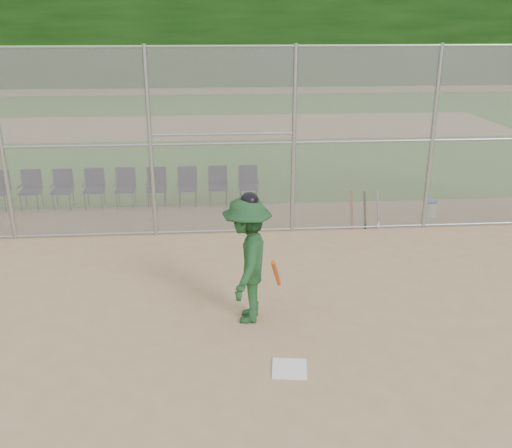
{
  "coord_description": "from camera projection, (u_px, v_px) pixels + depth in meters",
  "views": [
    {
      "loc": [
        -0.73,
        -6.79,
        4.5
      ],
      "look_at": [
        0.0,
        2.5,
        1.1
      ],
      "focal_mm": 40.0,
      "sensor_mm": 36.0,
      "label": 1
    }
  ],
  "objects": [
    {
      "name": "ground",
      "position": [
        270.0,
        359.0,
        7.96
      ],
      "size": [
        100.0,
        100.0,
        0.0
      ],
      "primitive_type": "plane",
      "color": "tan",
      "rests_on": "ground"
    },
    {
      "name": "grass_strip",
      "position": [
        228.0,
        126.0,
        24.81
      ],
      "size": [
        100.0,
        100.0,
        0.0
      ],
      "primitive_type": "plane",
      "color": "#31691F",
      "rests_on": "ground"
    },
    {
      "name": "dirt_patch_far",
      "position": [
        228.0,
        126.0,
        24.81
      ],
      "size": [
        24.0,
        24.0,
        0.0
      ],
      "primitive_type": "plane",
      "color": "tan",
      "rests_on": "ground"
    },
    {
      "name": "backstop_fence",
      "position": [
        247.0,
        140.0,
        11.93
      ],
      "size": [
        16.09,
        0.09,
        4.0
      ],
      "color": "gray",
      "rests_on": "ground"
    },
    {
      "name": "home_plate",
      "position": [
        289.0,
        369.0,
        7.72
      ],
      "size": [
        0.52,
        0.52,
        0.02
      ],
      "primitive_type": "cube",
      "rotation": [
        0.0,
        0.0,
        -0.13
      ],
      "color": "white",
      "rests_on": "ground"
    },
    {
      "name": "batter_at_plate",
      "position": [
        247.0,
        260.0,
        8.69
      ],
      "size": [
        1.01,
        1.42,
        2.09
      ],
      "color": "#1B4421",
      "rests_on": "ground"
    },
    {
      "name": "water_cooler",
      "position": [
        430.0,
        208.0,
        13.56
      ],
      "size": [
        0.32,
        0.32,
        0.41
      ],
      "color": "white",
      "rests_on": "ground"
    },
    {
      "name": "spare_bats",
      "position": [
        365.0,
        210.0,
        12.81
      ],
      "size": [
        0.66,
        0.34,
        0.84
      ],
      "color": "#D84C14",
      "rests_on": "ground"
    },
    {
      "name": "chair_1",
      "position": [
        30.0,
        191.0,
        13.98
      ],
      "size": [
        0.54,
        0.52,
        0.96
      ],
      "primitive_type": null,
      "color": "#0F1039",
      "rests_on": "ground"
    },
    {
      "name": "chair_2",
      "position": [
        62.0,
        190.0,
        14.04
      ],
      "size": [
        0.54,
        0.52,
        0.96
      ],
      "primitive_type": null,
      "color": "#0F1039",
      "rests_on": "ground"
    },
    {
      "name": "chair_3",
      "position": [
        94.0,
        189.0,
        14.1
      ],
      "size": [
        0.54,
        0.52,
        0.96
      ],
      "primitive_type": null,
      "color": "#0F1039",
      "rests_on": "ground"
    },
    {
      "name": "chair_4",
      "position": [
        125.0,
        189.0,
        14.15
      ],
      "size": [
        0.54,
        0.52,
        0.96
      ],
      "primitive_type": null,
      "color": "#0F1039",
      "rests_on": "ground"
    },
    {
      "name": "chair_5",
      "position": [
        156.0,
        188.0,
        14.21
      ],
      "size": [
        0.54,
        0.52,
        0.96
      ],
      "primitive_type": null,
      "color": "#0F1039",
      "rests_on": "ground"
    },
    {
      "name": "chair_6",
      "position": [
        187.0,
        187.0,
        14.27
      ],
      "size": [
        0.54,
        0.52,
        0.96
      ],
      "primitive_type": null,
      "color": "#0F1039",
      "rests_on": "ground"
    },
    {
      "name": "chair_7",
      "position": [
        218.0,
        186.0,
        14.32
      ],
      "size": [
        0.54,
        0.52,
        0.96
      ],
      "primitive_type": null,
      "color": "#0F1039",
      "rests_on": "ground"
    },
    {
      "name": "chair_8",
      "position": [
        249.0,
        186.0,
        14.38
      ],
      "size": [
        0.54,
        0.52,
        0.96
      ],
      "primitive_type": null,
      "color": "#0F1039",
      "rests_on": "ground"
    }
  ]
}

